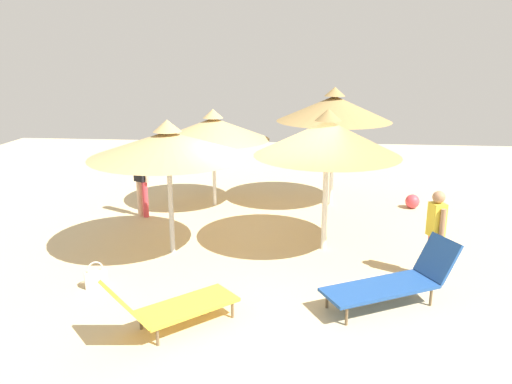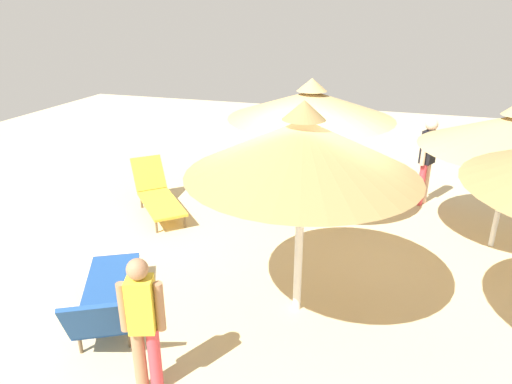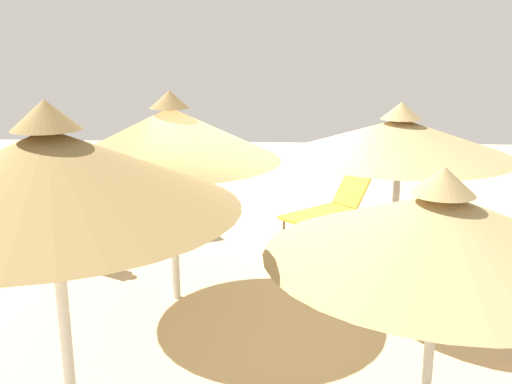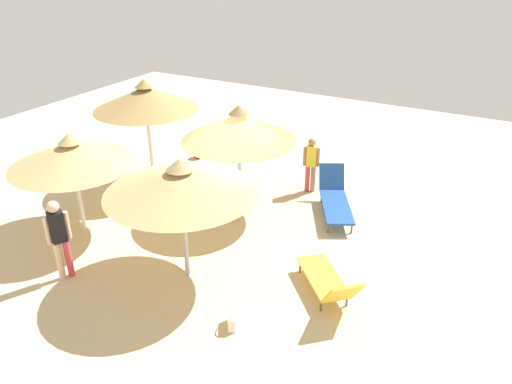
{
  "view_description": "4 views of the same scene",
  "coord_description": "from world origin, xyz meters",
  "px_view_note": "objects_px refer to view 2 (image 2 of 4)",
  "views": [
    {
      "loc": [
        9.27,
        0.61,
        3.76
      ],
      "look_at": [
        0.56,
        -0.26,
        1.31
      ],
      "focal_mm": 35.48,
      "sensor_mm": 36.0,
      "label": 1
    },
    {
      "loc": [
        -1.12,
        5.98,
        3.69
      ],
      "look_at": [
        0.72,
        0.15,
        1.22
      ],
      "focal_mm": 32.27,
      "sensor_mm": 36.0,
      "label": 2
    },
    {
      "loc": [
        -7.17,
        -0.46,
        3.34
      ],
      "look_at": [
        0.79,
        -0.0,
        1.23
      ],
      "focal_mm": 40.64,
      "sensor_mm": 36.0,
      "label": 3
    },
    {
      "loc": [
        5.5,
        -8.33,
        5.98
      ],
      "look_at": [
        0.68,
        0.4,
        0.95
      ],
      "focal_mm": 34.07,
      "sensor_mm": 36.0,
      "label": 4
    }
  ],
  "objects_px": {
    "parasol_umbrella_far_right": "(311,104)",
    "lounge_chair_far_left": "(157,194)",
    "person_standing_near_left": "(143,321)",
    "parasol_umbrella_near_right": "(303,147)",
    "lounge_chair_edge": "(107,298)",
    "handbag": "(243,183)",
    "person_standing_center": "(427,156)"
  },
  "relations": [
    {
      "from": "person_standing_center",
      "to": "person_standing_near_left",
      "type": "distance_m",
      "value": 6.58
    },
    {
      "from": "lounge_chair_far_left",
      "to": "lounge_chair_edge",
      "type": "height_order",
      "value": "lounge_chair_edge"
    },
    {
      "from": "lounge_chair_far_left",
      "to": "lounge_chair_edge",
      "type": "xyz_separation_m",
      "value": [
        -1.1,
        3.25,
        0.02
      ]
    },
    {
      "from": "parasol_umbrella_near_right",
      "to": "lounge_chair_edge",
      "type": "xyz_separation_m",
      "value": [
        2.15,
        1.03,
        -1.81
      ]
    },
    {
      "from": "parasol_umbrella_near_right",
      "to": "person_standing_near_left",
      "type": "relative_size",
      "value": 1.79
    },
    {
      "from": "person_standing_center",
      "to": "person_standing_near_left",
      "type": "xyz_separation_m",
      "value": [
        2.76,
        5.97,
        -0.13
      ]
    },
    {
      "from": "parasol_umbrella_far_right",
      "to": "lounge_chair_far_left",
      "type": "xyz_separation_m",
      "value": [
        2.78,
        0.68,
        -1.75
      ]
    },
    {
      "from": "person_standing_near_left",
      "to": "parasol_umbrella_far_right",
      "type": "bearing_deg",
      "value": -98.13
    },
    {
      "from": "parasol_umbrella_far_right",
      "to": "handbag",
      "type": "relative_size",
      "value": 6.55
    },
    {
      "from": "parasol_umbrella_far_right",
      "to": "handbag",
      "type": "bearing_deg",
      "value": -28.87
    },
    {
      "from": "lounge_chair_edge",
      "to": "person_standing_near_left",
      "type": "height_order",
      "value": "person_standing_near_left"
    },
    {
      "from": "parasol_umbrella_far_right",
      "to": "lounge_chair_far_left",
      "type": "bearing_deg",
      "value": 13.73
    },
    {
      "from": "parasol_umbrella_near_right",
      "to": "lounge_chair_edge",
      "type": "distance_m",
      "value": 2.99
    },
    {
      "from": "handbag",
      "to": "person_standing_center",
      "type": "bearing_deg",
      "value": -174.09
    },
    {
      "from": "handbag",
      "to": "parasol_umbrella_near_right",
      "type": "bearing_deg",
      "value": 118.54
    },
    {
      "from": "parasol_umbrella_far_right",
      "to": "person_standing_near_left",
      "type": "distance_m",
      "value": 4.92
    },
    {
      "from": "parasol_umbrella_far_right",
      "to": "person_standing_near_left",
      "type": "height_order",
      "value": "parasol_umbrella_far_right"
    },
    {
      "from": "person_standing_near_left",
      "to": "person_standing_center",
      "type": "bearing_deg",
      "value": -114.86
    },
    {
      "from": "lounge_chair_far_left",
      "to": "person_standing_center",
      "type": "height_order",
      "value": "person_standing_center"
    },
    {
      "from": "person_standing_center",
      "to": "parasol_umbrella_near_right",
      "type": "bearing_deg",
      "value": 68.7
    },
    {
      "from": "person_standing_center",
      "to": "handbag",
      "type": "relative_size",
      "value": 3.89
    },
    {
      "from": "lounge_chair_edge",
      "to": "parasol_umbrella_near_right",
      "type": "bearing_deg",
      "value": -154.48
    },
    {
      "from": "lounge_chair_edge",
      "to": "person_standing_near_left",
      "type": "relative_size",
      "value": 1.42
    },
    {
      "from": "person_standing_center",
      "to": "person_standing_near_left",
      "type": "relative_size",
      "value": 1.12
    },
    {
      "from": "lounge_chair_far_left",
      "to": "handbag",
      "type": "relative_size",
      "value": 3.97
    },
    {
      "from": "lounge_chair_far_left",
      "to": "person_standing_near_left",
      "type": "xyz_separation_m",
      "value": [
        -2.11,
        4.03,
        0.49
      ]
    },
    {
      "from": "handbag",
      "to": "lounge_chair_far_left",
      "type": "bearing_deg",
      "value": 52.43
    },
    {
      "from": "lounge_chair_edge",
      "to": "handbag",
      "type": "height_order",
      "value": "lounge_chair_edge"
    },
    {
      "from": "person_standing_near_left",
      "to": "handbag",
      "type": "xyz_separation_m",
      "value": [
        0.91,
        -5.58,
        -0.71
      ]
    },
    {
      "from": "lounge_chair_edge",
      "to": "handbag",
      "type": "xyz_separation_m",
      "value": [
        -0.09,
        -4.8,
        -0.24
      ]
    },
    {
      "from": "lounge_chair_far_left",
      "to": "person_standing_near_left",
      "type": "distance_m",
      "value": 4.58
    },
    {
      "from": "handbag",
      "to": "parasol_umbrella_far_right",
      "type": "bearing_deg",
      "value": 151.13
    }
  ]
}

